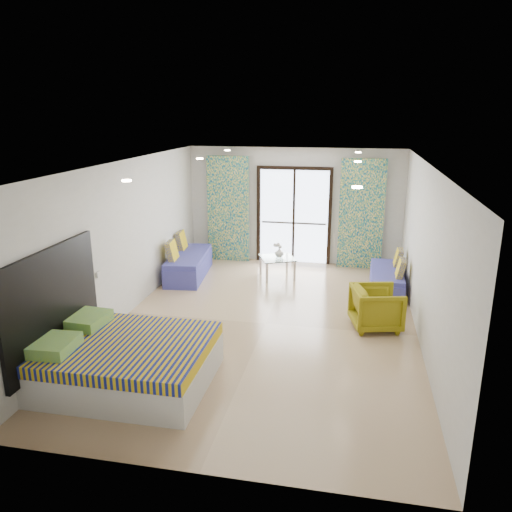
% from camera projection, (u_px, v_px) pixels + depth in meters
% --- Properties ---
extents(floor, '(5.00, 7.50, 0.01)m').
position_uv_depth(floor, '(265.00, 323.00, 8.53)').
color(floor, tan).
rests_on(floor, ground).
extents(ceiling, '(5.00, 7.50, 0.01)m').
position_uv_depth(ceiling, '(266.00, 164.00, 7.77)').
color(ceiling, silver).
rests_on(ceiling, ground).
extents(wall_back, '(5.00, 0.01, 2.70)m').
position_uv_depth(wall_back, '(294.00, 206.00, 11.68)').
color(wall_back, silver).
rests_on(wall_back, ground).
extents(wall_front, '(5.00, 0.01, 2.70)m').
position_uv_depth(wall_front, '(195.00, 352.00, 4.62)').
color(wall_front, silver).
rests_on(wall_front, ground).
extents(wall_left, '(0.01, 7.50, 2.70)m').
position_uv_depth(wall_left, '(124.00, 240.00, 8.62)').
color(wall_left, silver).
rests_on(wall_left, ground).
extents(wall_right, '(0.01, 7.50, 2.70)m').
position_uv_depth(wall_right, '(425.00, 256.00, 7.68)').
color(wall_right, silver).
rests_on(wall_right, ground).
extents(balcony_door, '(1.76, 0.08, 2.28)m').
position_uv_depth(balcony_door, '(294.00, 210.00, 11.68)').
color(balcony_door, black).
rests_on(balcony_door, floor).
extents(balcony_rail, '(1.52, 0.03, 0.04)m').
position_uv_depth(balcony_rail, '(294.00, 223.00, 11.78)').
color(balcony_rail, '#595451').
rests_on(balcony_rail, balcony_door).
extents(curtain_left, '(1.00, 0.10, 2.50)m').
position_uv_depth(curtain_left, '(228.00, 209.00, 11.83)').
color(curtain_left, silver).
rests_on(curtain_left, floor).
extents(curtain_right, '(1.00, 0.10, 2.50)m').
position_uv_depth(curtain_right, '(361.00, 214.00, 11.25)').
color(curtain_right, silver).
rests_on(curtain_right, floor).
extents(downlight_a, '(0.12, 0.12, 0.02)m').
position_uv_depth(downlight_a, '(127.00, 181.00, 6.16)').
color(downlight_a, '#FFE0B2').
rests_on(downlight_a, ceiling).
extents(downlight_b, '(0.12, 0.12, 0.02)m').
position_uv_depth(downlight_b, '(357.00, 187.00, 5.64)').
color(downlight_b, '#FFE0B2').
rests_on(downlight_b, ceiling).
extents(downlight_c, '(0.12, 0.12, 0.02)m').
position_uv_depth(downlight_c, '(200.00, 159.00, 8.99)').
color(downlight_c, '#FFE0B2').
rests_on(downlight_c, ceiling).
extents(downlight_d, '(0.12, 0.12, 0.02)m').
position_uv_depth(downlight_d, '(358.00, 162.00, 8.46)').
color(downlight_d, '#FFE0B2').
rests_on(downlight_d, ceiling).
extents(downlight_e, '(0.12, 0.12, 0.02)m').
position_uv_depth(downlight_e, '(227.00, 150.00, 10.87)').
color(downlight_e, '#FFE0B2').
rests_on(downlight_e, ceiling).
extents(downlight_f, '(0.12, 0.12, 0.02)m').
position_uv_depth(downlight_f, '(358.00, 152.00, 10.34)').
color(downlight_f, '#FFE0B2').
rests_on(downlight_f, ceiling).
extents(headboard, '(0.06, 2.10, 1.50)m').
position_uv_depth(headboard, '(53.00, 304.00, 6.58)').
color(headboard, black).
rests_on(headboard, floor).
extents(switch_plate, '(0.02, 0.10, 0.10)m').
position_uv_depth(switch_plate, '(99.00, 274.00, 7.76)').
color(switch_plate, silver).
rests_on(switch_plate, wall_left).
extents(bed, '(2.15, 1.75, 0.74)m').
position_uv_depth(bed, '(126.00, 361.00, 6.61)').
color(bed, silver).
rests_on(bed, floor).
extents(daybed_left, '(0.90, 1.89, 0.90)m').
position_uv_depth(daybed_left, '(188.00, 264.00, 10.90)').
color(daybed_left, '#404098').
rests_on(daybed_left, floor).
extents(daybed_right, '(0.64, 1.61, 0.79)m').
position_uv_depth(daybed_right, '(387.00, 279.00, 10.01)').
color(daybed_right, '#404098').
rests_on(daybed_right, floor).
extents(coffee_table, '(0.91, 0.91, 0.80)m').
position_uv_depth(coffee_table, '(277.00, 260.00, 10.77)').
color(coffee_table, silver).
rests_on(coffee_table, floor).
extents(vase, '(0.24, 0.25, 0.19)m').
position_uv_depth(vase, '(279.00, 252.00, 10.77)').
color(vase, white).
rests_on(vase, coffee_table).
extents(armchair, '(0.87, 0.91, 0.78)m').
position_uv_depth(armchair, '(377.00, 306.00, 8.26)').
color(armchair, olive).
rests_on(armchair, floor).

